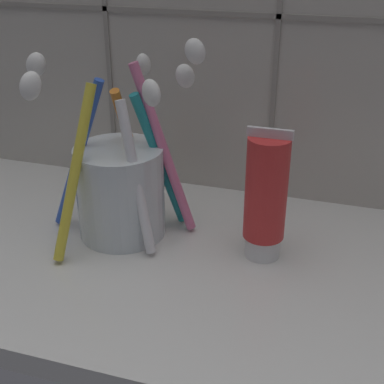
{
  "coord_description": "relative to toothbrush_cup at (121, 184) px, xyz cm",
  "views": [
    {
      "loc": [
        9.36,
        -38.28,
        28.73
      ],
      "look_at": [
        -2.69,
        0.94,
        8.07
      ],
      "focal_mm": 50.0,
      "sensor_mm": 36.0,
      "label": 1
    }
  ],
  "objects": [
    {
      "name": "toothpaste_tube",
      "position": [
        13.48,
        -0.03,
        0.75
      ],
      "size": [
        3.81,
        3.63,
        12.03
      ],
      "color": "white",
      "rests_on": "sink_counter"
    },
    {
      "name": "toothbrush_cup",
      "position": [
        0.0,
        0.0,
        0.0
      ],
      "size": [
        15.93,
        16.43,
        18.58
      ],
      "color": "silver",
      "rests_on": "sink_counter"
    },
    {
      "name": "sink_counter",
      "position": [
        10.01,
        -2.38,
        -6.15
      ],
      "size": [
        72.03,
        29.8,
        2.0
      ],
      "primitive_type": "cube",
      "color": "silver",
      "rests_on": "ground"
    }
  ]
}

